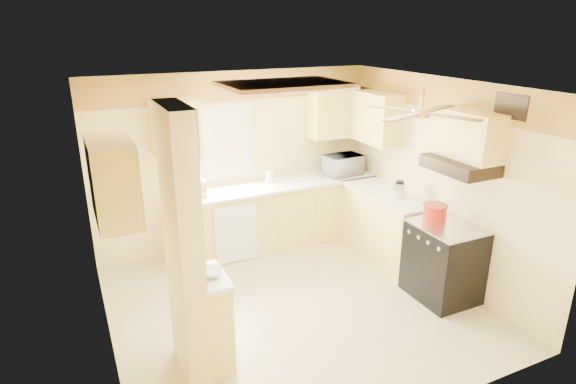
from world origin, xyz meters
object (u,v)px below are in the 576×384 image
dutch_oven (435,212)px  kettle (399,190)px  microwave (343,165)px  stove (443,261)px  bowl (210,273)px

dutch_oven → kettle: bearing=86.4°
microwave → dutch_oven: (0.07, -1.93, -0.08)m
dutch_oven → stove: bearing=-81.2°
stove → microwave: size_ratio=1.68×
microwave → dutch_oven: size_ratio=1.90×
microwave → kettle: (0.12, -1.20, -0.04)m
bowl → dutch_oven: bearing=4.1°
stove → bowl: size_ratio=3.96×
dutch_oven → kettle: (0.05, 0.72, 0.04)m
dutch_oven → kettle: 0.73m
bowl → dutch_oven: dutch_oven is taller
bowl → kettle: kettle is taller
stove → dutch_oven: 0.59m
kettle → bowl: bearing=-161.8°
stove → microwave: microwave is taller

